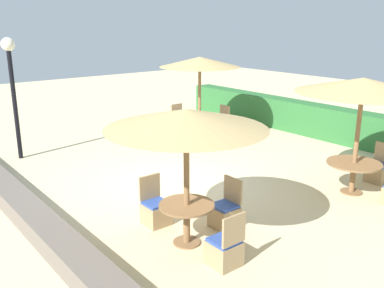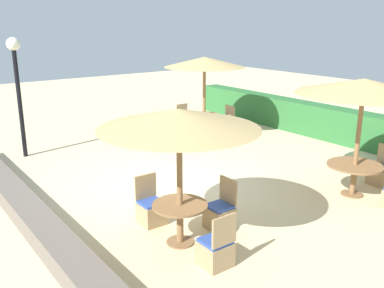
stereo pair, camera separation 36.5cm
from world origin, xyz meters
TOP-DOWN VIEW (x-y plane):
  - ground_plane at (0.00, 0.00)m, footprint 40.00×40.00m
  - hedge_row at (0.00, 6.42)m, footprint 13.00×0.70m
  - stone_border at (0.00, -3.29)m, footprint 10.00×0.56m
  - lamp_post at (-4.36, -2.11)m, footprint 0.36×0.36m
  - parasol_back_left at (-2.98, 3.31)m, footprint 2.59×2.59m
  - round_table_back_left at (-2.98, 3.31)m, footprint 1.01×1.01m
  - patio_chair_back_left_east at (-2.04, 3.25)m, footprint 0.46×0.46m
  - patio_chair_back_left_north at (-2.94, 4.24)m, footprint 0.46×0.46m
  - patio_chair_back_left_south at (-2.94, 2.38)m, footprint 0.46×0.46m
  - patio_chair_back_left_west at (-4.00, 3.27)m, footprint 0.46×0.46m
  - parasol_back_right at (2.90, 2.89)m, footprint 2.83×2.83m
  - round_table_back_right at (2.90, 2.89)m, footprint 1.19×1.19m
  - patio_chair_back_right_north at (2.91, 3.99)m, footprint 0.46×0.46m
  - parasol_front_right at (2.37, -1.42)m, footprint 2.67×2.67m
  - round_table_front_right at (2.37, -1.42)m, footprint 0.96×0.96m
  - patio_chair_front_right_west at (1.41, -1.42)m, footprint 0.46×0.46m
  - patio_chair_front_right_north at (2.32, -0.47)m, footprint 0.46×0.46m
  - patio_chair_front_right_east at (3.29, -1.39)m, footprint 0.46×0.46m

SIDE VIEW (x-z plane):
  - ground_plane at x=0.00m, z-range 0.00..0.00m
  - stone_border at x=0.00m, z-range 0.00..0.36m
  - patio_chair_back_left_east at x=-2.04m, z-range -0.20..0.73m
  - patio_chair_back_left_north at x=-2.94m, z-range -0.20..0.73m
  - patio_chair_back_left_south at x=-2.94m, z-range -0.20..0.73m
  - patio_chair_back_left_west at x=-4.00m, z-range -0.20..0.73m
  - patio_chair_back_right_north at x=2.91m, z-range -0.20..0.73m
  - patio_chair_front_right_west at x=1.41m, z-range -0.20..0.73m
  - patio_chair_front_right_north at x=2.32m, z-range -0.20..0.73m
  - patio_chair_front_right_east at x=3.29m, z-range -0.20..0.73m
  - hedge_row at x=0.00m, z-range 0.00..1.06m
  - round_table_front_right at x=2.37m, z-range 0.19..0.92m
  - round_table_back_right at x=2.90m, z-range 0.23..0.94m
  - round_table_back_left at x=-2.98m, z-range 0.21..0.96m
  - parasol_front_right at x=2.37m, z-range 1.02..3.41m
  - lamp_post at x=-4.36m, z-range 0.69..4.01m
  - parasol_back_right at x=2.90m, z-range 1.12..3.71m
  - parasol_back_left at x=-2.98m, z-range 1.14..3.77m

